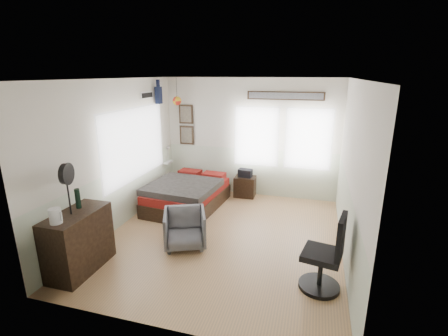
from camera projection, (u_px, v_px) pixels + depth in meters
The scene contains 12 objects.
ground_plane at pixel (223, 237), 5.74m from camera, with size 4.00×4.50×0.01m, color #A57B57.
room_shell at pixel (222, 145), 5.48m from camera, with size 4.02×4.52×2.71m.
wall_decor at pixel (200, 105), 7.25m from camera, with size 3.55×1.32×1.44m.
bed at pixel (187, 195), 6.94m from camera, with size 1.47×1.96×0.59m.
dresser at pixel (79, 242), 4.68m from camera, with size 0.48×1.00×0.90m, color black.
armchair at pixel (185, 228), 5.37m from camera, with size 0.67×0.69×0.62m, color #57575A.
nightstand at pixel (245, 186), 7.58m from camera, with size 0.48×0.38×0.48m, color black.
task_chair at pixel (326, 260), 4.23m from camera, with size 0.57×0.57×1.09m.
kettle at pixel (55, 216), 4.21m from camera, with size 0.18×0.15×0.21m.
bottle at pixel (78, 199), 4.68m from camera, with size 0.07×0.07×0.29m, color black.
stand_fan at pixel (66, 175), 4.35m from camera, with size 0.14×0.30×0.74m.
black_bag at pixel (245, 173), 7.49m from camera, with size 0.31×0.20×0.18m, color black.
Camera 1 is at (1.42, -4.97, 2.79)m, focal length 26.00 mm.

